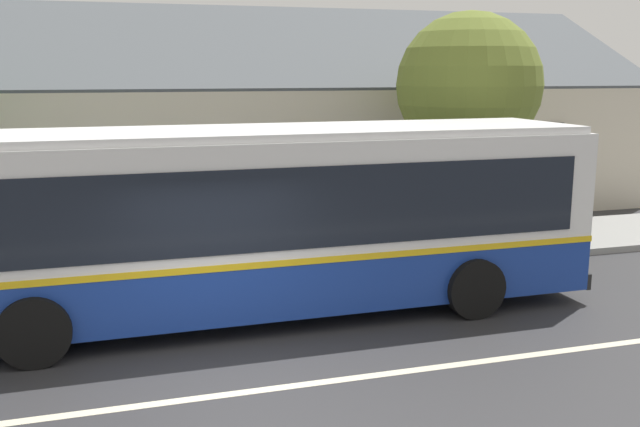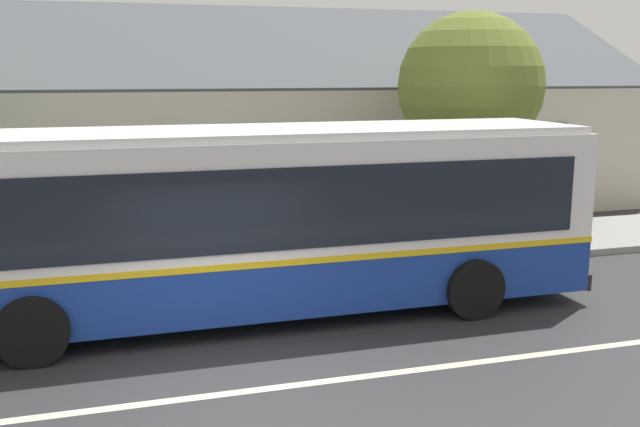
# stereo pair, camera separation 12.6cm
# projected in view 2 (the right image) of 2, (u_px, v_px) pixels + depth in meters

# --- Properties ---
(ground_plane) EXTENTS (300.00, 300.00, 0.00)m
(ground_plane) POSITION_uv_depth(u_px,v_px,m) (234.00, 393.00, 8.98)
(ground_plane) COLOR #2D2D30
(sidewalk_far) EXTENTS (60.00, 3.00, 0.15)m
(sidewalk_far) POSITION_uv_depth(u_px,v_px,m) (185.00, 265.00, 14.62)
(sidewalk_far) COLOR gray
(sidewalk_far) RESTS_ON ground
(lane_divider_stripe) EXTENTS (60.00, 0.16, 0.01)m
(lane_divider_stripe) POSITION_uv_depth(u_px,v_px,m) (234.00, 393.00, 8.98)
(lane_divider_stripe) COLOR beige
(lane_divider_stripe) RESTS_ON ground
(community_building) EXTENTS (24.32, 10.32, 6.96)m
(community_building) POSITION_uv_depth(u_px,v_px,m) (220.00, 139.00, 22.21)
(community_building) COLOR beige
(community_building) RESTS_ON ground
(transit_bus) EXTENTS (11.62, 2.82, 3.09)m
(transit_bus) POSITION_uv_depth(u_px,v_px,m) (244.00, 217.00, 11.58)
(transit_bus) COLOR navy
(transit_bus) RESTS_ON ground
(street_tree_primary) EXTENTS (3.37, 3.37, 5.35)m
(street_tree_primary) POSITION_uv_depth(u_px,v_px,m) (470.00, 86.00, 16.41)
(street_tree_primary) COLOR #4C3828
(street_tree_primary) RESTS_ON ground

